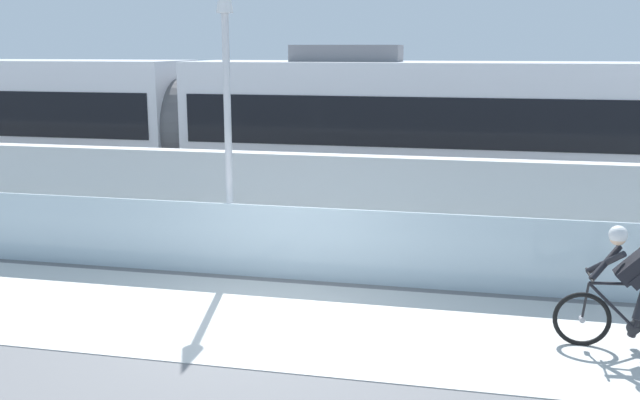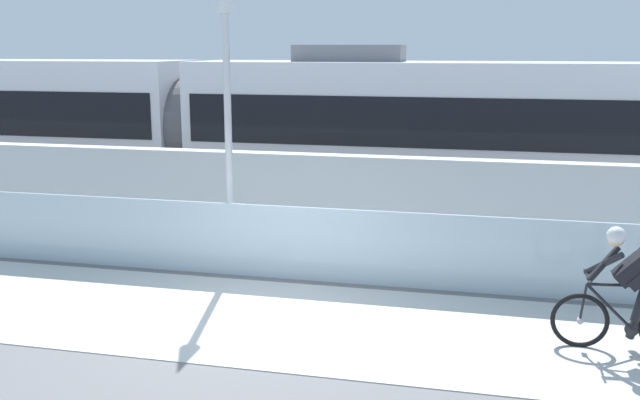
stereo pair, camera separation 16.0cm
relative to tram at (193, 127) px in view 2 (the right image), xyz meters
The scene contains 9 objects.
ground_plane 8.06m from the tram, 61.00° to the right, with size 200.00×200.00×0.00m, color slate.
bike_path_deck 8.06m from the tram, 61.00° to the right, with size 32.00×3.20×0.01m, color beige.
glass_parapet 6.41m from the tram, 52.78° to the right, with size 32.00×0.05×1.23m, color silver.
concrete_barrier_wall 5.06m from the tram, 40.12° to the right, with size 32.00×0.36×1.83m, color silver.
tram_rail_near 4.30m from the tram, 10.70° to the right, with size 32.00×0.08×0.01m, color #595654.
tram_rail_far 4.30m from the tram, 10.70° to the left, with size 32.00×0.08×0.01m, color #595654.
tram is the anchor object (origin of this frame).
cyclist_on_bike 11.08m from the tram, 38.41° to the right, with size 1.77×0.58×1.61m.
lamp_post_antenna 5.57m from the tram, 60.66° to the right, with size 0.28×0.28×5.20m.
Camera 2 is at (3.06, -9.16, 3.76)m, focal length 40.48 mm.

